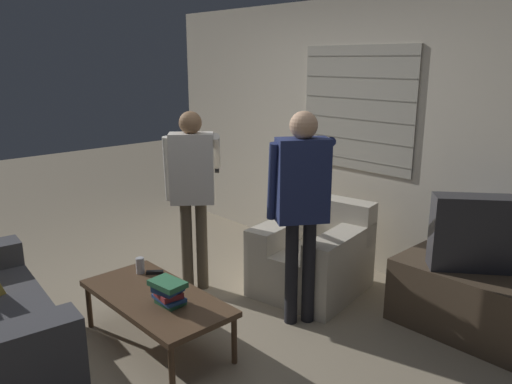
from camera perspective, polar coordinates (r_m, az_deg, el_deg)
ground_plane at (r=4.00m, az=-8.48°, el=-15.12°), size 16.00×16.00×0.00m
wall_back at (r=4.95m, az=10.69°, el=6.43°), size 5.20×0.08×2.55m
armchair_beige at (r=4.47m, az=6.63°, el=-7.22°), size 0.95×1.02×0.78m
coffee_table at (r=3.67m, az=-11.38°, el=-11.95°), size 1.19×0.58×0.38m
tv_stand at (r=4.12m, az=23.29°, el=-11.29°), size 1.08×0.60×0.51m
tv at (r=3.93m, az=24.06°, el=-4.31°), size 0.63×0.57×0.55m
person_left_standing at (r=4.29m, az=-7.28°, el=1.25°), size 0.46×0.70×1.58m
person_right_standing at (r=3.69m, az=5.23°, el=-0.18°), size 0.58×0.74×1.64m
book_stack at (r=3.47m, az=-9.97°, el=-11.17°), size 0.26×0.19×0.18m
soda_can at (r=4.01m, az=-13.10°, el=-8.17°), size 0.07×0.07×0.13m
spare_remote at (r=3.99m, az=-11.49°, el=-8.99°), size 0.11×0.13×0.02m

